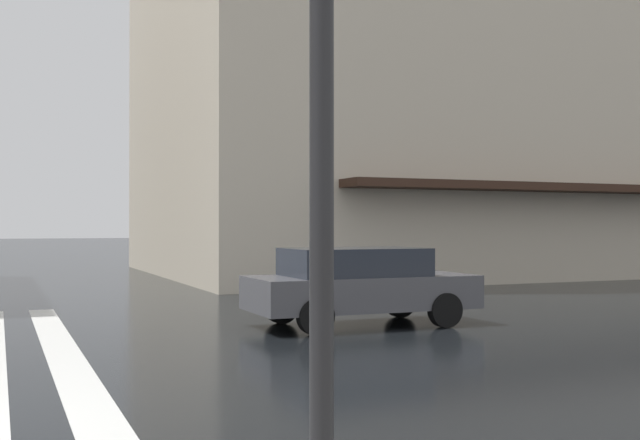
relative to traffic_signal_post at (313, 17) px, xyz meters
The scene contains 2 objects.
traffic_signal_post is the anchor object (origin of this frame).
car_dark_grey 10.24m from the traffic_signal_post, 27.26° to the right, with size 1.85×4.10×1.41m.
Camera 1 is at (-6.94, -1.63, 1.81)m, focal length 42.75 mm.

